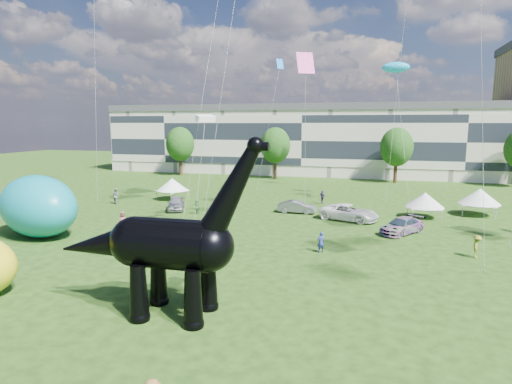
# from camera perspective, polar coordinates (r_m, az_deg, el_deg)

# --- Properties ---
(ground) EXTENTS (220.00, 220.00, 0.00)m
(ground) POSITION_cam_1_polar(r_m,az_deg,el_deg) (22.16, 1.58, -16.48)
(ground) COLOR #16330C
(ground) RESTS_ON ground
(terrace_row) EXTENTS (78.00, 11.00, 12.00)m
(terrace_row) POSITION_cam_1_polar(r_m,az_deg,el_deg) (82.47, 6.74, 6.61)
(terrace_row) COLOR beige
(terrace_row) RESTS_ON ground
(tree_far_left) EXTENTS (5.20, 5.20, 9.44)m
(tree_far_left) POSITION_cam_1_polar(r_m,az_deg,el_deg) (80.40, -10.10, 6.67)
(tree_far_left) COLOR #382314
(tree_far_left) RESTS_ON ground
(tree_mid_left) EXTENTS (5.20, 5.20, 9.44)m
(tree_mid_left) POSITION_cam_1_polar(r_m,az_deg,el_deg) (74.39, 2.59, 6.61)
(tree_mid_left) COLOR #382314
(tree_mid_left) RESTS_ON ground
(tree_mid_right) EXTENTS (5.20, 5.20, 9.44)m
(tree_mid_right) POSITION_cam_1_polar(r_m,az_deg,el_deg) (72.53, 18.26, 6.10)
(tree_mid_right) COLOR #382314
(tree_mid_right) RESTS_ON ground
(dinosaur_sculpture) EXTENTS (11.39, 3.19, 9.34)m
(dinosaur_sculpture) POSITION_cam_1_polar(r_m,az_deg,el_deg) (21.91, -12.17, -7.10)
(dinosaur_sculpture) COLOR black
(dinosaur_sculpture) RESTS_ON ground
(car_silver) EXTENTS (3.27, 4.69, 1.48)m
(car_silver) POSITION_cam_1_polar(r_m,az_deg,el_deg) (48.57, -10.62, -1.49)
(car_silver) COLOR silver
(car_silver) RESTS_ON ground
(car_grey) EXTENTS (4.08, 1.47, 1.34)m
(car_grey) POSITION_cam_1_polar(r_m,az_deg,el_deg) (46.26, 5.48, -2.00)
(car_grey) COLOR slate
(car_grey) RESTS_ON ground
(car_white) EXTENTS (6.32, 4.33, 1.61)m
(car_white) POSITION_cam_1_polar(r_m,az_deg,el_deg) (43.57, 12.28, -2.68)
(car_white) COLOR white
(car_white) RESTS_ON ground
(car_dark) EXTENTS (4.41, 5.05, 1.40)m
(car_dark) POSITION_cam_1_polar(r_m,az_deg,el_deg) (39.66, 18.87, -4.29)
(car_dark) COLOR #595960
(car_dark) RESTS_ON ground
(gazebo_near) EXTENTS (4.08, 4.08, 2.64)m
(gazebo_near) POSITION_cam_1_polar(r_m,az_deg,el_deg) (46.75, 21.59, -1.01)
(gazebo_near) COLOR silver
(gazebo_near) RESTS_ON ground
(gazebo_far) EXTENTS (4.77, 4.77, 2.86)m
(gazebo_far) POSITION_cam_1_polar(r_m,az_deg,el_deg) (50.40, 27.66, -0.54)
(gazebo_far) COLOR silver
(gazebo_far) RESTS_ON ground
(gazebo_left) EXTENTS (5.12, 5.12, 2.71)m
(gazebo_left) POSITION_cam_1_polar(r_m,az_deg,el_deg) (55.11, -11.10, 0.97)
(gazebo_left) COLOR white
(gazebo_left) RESTS_ON ground
(inflatable_teal) EXTENTS (9.77, 7.94, 5.28)m
(inflatable_teal) POSITION_cam_1_polar(r_m,az_deg,el_deg) (40.69, -27.04, -1.68)
(inflatable_teal) COLOR #0C879A
(inflatable_teal) RESTS_ON ground
(visitors) EXTENTS (46.77, 41.80, 1.89)m
(visitors) POSITION_cam_1_polar(r_m,az_deg,el_deg) (37.14, 4.79, -4.45)
(visitors) COLOR olive
(visitors) RESTS_ON ground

